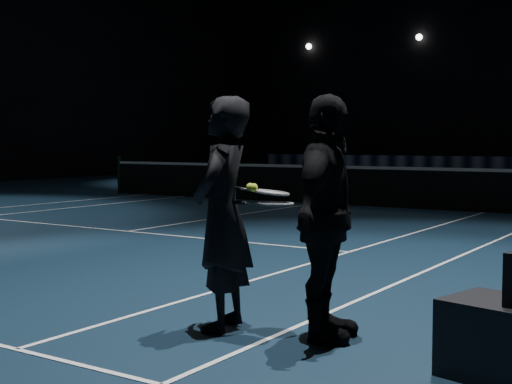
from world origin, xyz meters
TOP-DOWN VIEW (x-y plane):
  - floor at (0.00, 0.00)m, footprint 36.00×36.00m
  - wall_back at (0.00, 18.00)m, footprint 30.00×0.00m
  - court_lines at (0.00, 0.00)m, footprint 10.98×23.78m
  - net_post_left at (-6.40, 0.00)m, footprint 0.10×0.10m
  - net_mesh at (0.00, 0.00)m, footprint 12.80×0.02m
  - net_tape at (0.00, 0.00)m, footprint 12.80×0.03m
  - sponsor_backdrop at (0.00, 15.50)m, footprint 22.00×0.15m
  - fixtures_far at (0.00, 17.80)m, footprint 20.00×0.30m
  - player_a at (5.01, -10.59)m, footprint 0.62×0.78m
  - player_b at (5.84, -10.40)m, footprint 0.68×1.16m
  - racket_lower at (5.45, -10.49)m, footprint 0.71×0.36m
  - racket_upper at (5.39, -10.46)m, footprint 0.71×0.41m
  - tennis_balls at (5.26, -10.52)m, footprint 0.12×0.10m

SIDE VIEW (x-z plane):
  - floor at x=0.00m, z-range 0.00..0.00m
  - court_lines at x=0.00m, z-range 0.00..0.01m
  - net_mesh at x=0.00m, z-range 0.02..0.88m
  - sponsor_backdrop at x=0.00m, z-range 0.00..0.90m
  - net_post_left at x=-6.40m, z-range 0.00..1.10m
  - net_tape at x=0.00m, z-range 0.88..0.95m
  - player_a at x=5.01m, z-range 0.00..1.86m
  - player_b at x=5.84m, z-range 0.00..1.86m
  - racket_lower at x=5.45m, z-range 1.01..1.04m
  - racket_upper at x=5.39m, z-range 1.06..1.16m
  - tennis_balls at x=5.26m, z-range 1.10..1.22m
  - wall_back at x=0.00m, z-range -10.00..20.00m
  - fixtures_far at x=0.00m, z-range 6.35..6.65m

